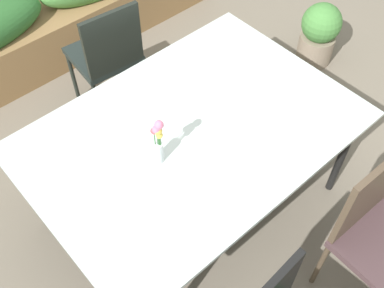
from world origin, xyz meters
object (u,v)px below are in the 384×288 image
at_px(dining_table, 192,136).
at_px(planter_box, 47,20).
at_px(chair_far_side, 107,53).
at_px(flower_vase, 158,142).
at_px(potted_plant, 319,33).

distance_m(dining_table, planter_box, 1.82).
xyz_separation_m(dining_table, planter_box, (0.12, 1.78, -0.33)).
bearing_deg(dining_table, chair_far_side, 82.44).
bearing_deg(flower_vase, chair_far_side, 69.76).
xyz_separation_m(dining_table, flower_vase, (-0.24, -0.04, 0.18)).
bearing_deg(planter_box, chair_far_side, -89.25).
bearing_deg(planter_box, flower_vase, -101.17).
distance_m(dining_table, potted_plant, 1.72).
xyz_separation_m(chair_far_side, flower_vase, (-0.37, -1.00, 0.32)).
bearing_deg(dining_table, potted_plant, 12.73).
relative_size(dining_table, flower_vase, 5.93).
distance_m(dining_table, chair_far_side, 0.98).
distance_m(chair_far_side, planter_box, 0.84).
height_order(planter_box, potted_plant, planter_box).
xyz_separation_m(flower_vase, planter_box, (0.36, 1.82, -0.51)).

